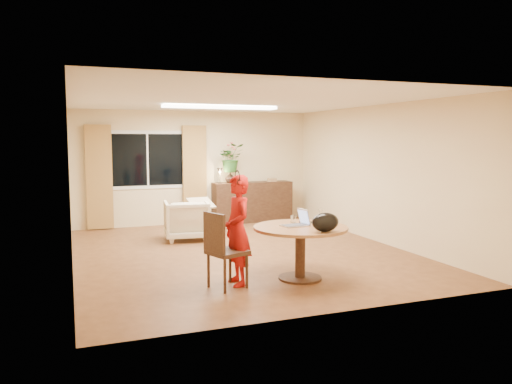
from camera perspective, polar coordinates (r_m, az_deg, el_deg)
floor at (r=8.72m, az=-1.70°, el=-6.90°), size 6.50×6.50×0.00m
ceiling at (r=8.53m, az=-1.75°, el=10.39°), size 6.50×6.50×0.00m
wall_back at (r=11.64m, az=-6.91°, el=2.77°), size 5.50×0.00×5.50m
wall_left at (r=8.07m, az=-20.53°, el=1.02°), size 0.00×6.50×6.50m
wall_right at (r=9.77m, az=13.74°, el=2.03°), size 0.00×6.50×6.50m
window at (r=11.41m, az=-12.28°, el=3.62°), size 1.70×0.03×1.30m
curtain_left at (r=11.25m, az=-17.49°, el=1.63°), size 0.55×0.08×2.25m
curtain_right at (r=11.55m, az=-7.03°, el=1.97°), size 0.55×0.08×2.25m
ceiling_panel at (r=9.67m, az=-4.08°, el=9.65°), size 2.20×0.35×0.05m
dining_table at (r=7.00m, az=5.09°, el=-5.22°), size 1.31×1.31×0.75m
dining_chair at (r=6.59m, az=-3.28°, el=-6.62°), size 0.61×0.58×1.02m
child at (r=6.69m, az=-2.13°, el=-4.38°), size 0.55×0.37×1.48m
laptop at (r=6.97m, az=4.37°, el=-2.91°), size 0.40×0.30×0.24m
tumbler at (r=7.25m, az=4.29°, el=-3.09°), size 0.08×0.08×0.11m
wine_glass at (r=7.29m, az=7.36°, el=-2.74°), size 0.09×0.09×0.20m
pot_lid at (r=7.28m, az=5.73°, el=-3.38°), size 0.25×0.25×0.03m
handbag at (r=6.58m, az=7.92°, el=-3.44°), size 0.41×0.28×0.25m
armchair at (r=9.84m, az=-7.96°, el=-3.18°), size 0.92×0.94×0.77m
throw at (r=9.83m, az=-6.31°, el=-0.80°), size 0.49×0.58×0.03m
sideboard at (r=11.87m, az=-0.43°, el=-1.13°), size 1.89×0.46×0.95m
vase at (r=11.63m, az=-2.97°, el=1.67°), size 0.28×0.28×0.25m
bouquet at (r=11.61m, az=-2.87°, el=3.91°), size 0.62×0.54×0.66m
book_stack at (r=12.00m, az=1.85°, el=1.41°), size 0.24×0.21×0.08m
desk_lamp at (r=11.50m, az=-4.15°, el=1.92°), size 0.18×0.18×0.37m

